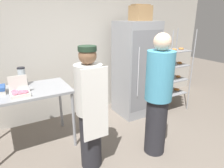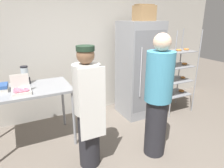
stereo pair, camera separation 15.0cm
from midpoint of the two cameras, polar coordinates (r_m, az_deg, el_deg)
name	(u,v)px [view 1 (the left image)]	position (r m, az deg, el deg)	size (l,w,h in m)	color
back_wall	(80,46)	(4.01, -10.24, 10.72)	(6.40, 0.12, 2.73)	#B7B2A8
refrigerator	(136,69)	(3.96, 5.70, 4.15)	(0.72, 0.69, 1.83)	gray
baking_rack	(172,72)	(4.28, 15.79, 3.44)	(0.65, 0.49, 1.68)	#93969B
prep_counter	(26,96)	(3.15, -24.70, -3.25)	(1.23, 0.76, 0.91)	gray
donut_box	(20,93)	(2.91, -26.21, -2.21)	(0.24, 0.21, 0.25)	silver
blender_pitcher	(22,77)	(3.32, -25.48, 1.69)	(0.14, 0.14, 0.28)	black
cardboard_storage_box	(140,13)	(3.83, 6.95, 19.52)	(0.33, 0.31, 0.28)	#937047
person_baker	(90,108)	(2.49, -8.11, -6.94)	(0.34, 0.36, 1.59)	#232328
person_customer	(158,96)	(2.77, 11.52, -3.43)	(0.36, 0.36, 1.72)	#232328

